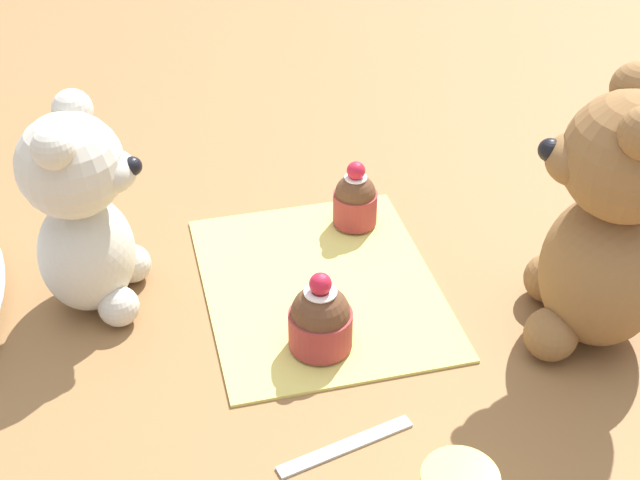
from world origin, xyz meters
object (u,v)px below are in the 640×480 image
teaspoon (346,445)px  teddy_bear_cream (83,213)px  cupcake_near_cream_bear (320,319)px  teddy_bear_tan (609,225)px  cupcake_near_tan_bear (355,199)px

teaspoon → teddy_bear_cream: bearing=114.5°
cupcake_near_cream_bear → teaspoon: bearing=175.9°
teddy_bear_cream → teaspoon: 0.31m
teddy_bear_cream → teddy_bear_tan: 0.46m
cupcake_near_cream_bear → teaspoon: size_ratio=0.67×
teddy_bear_cream → cupcake_near_tan_bear: (0.06, -0.27, -0.07)m
teddy_bear_tan → cupcake_near_cream_bear: (0.03, 0.24, -0.08)m
teddy_bear_tan → cupcake_near_cream_bear: teddy_bear_tan is taller
teddy_bear_cream → cupcake_near_cream_bear: size_ratio=2.61×
cupcake_near_tan_bear → teaspoon: (-0.29, 0.09, -0.03)m
teddy_bear_tan → teddy_bear_cream: bearing=-84.8°
cupcake_near_tan_bear → teddy_bear_cream: bearing=102.2°
cupcake_near_cream_bear → teaspoon: 0.12m
cupcake_near_tan_bear → cupcake_near_cream_bear: bearing=155.2°
cupcake_near_cream_bear → teaspoon: (-0.11, 0.01, -0.03)m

